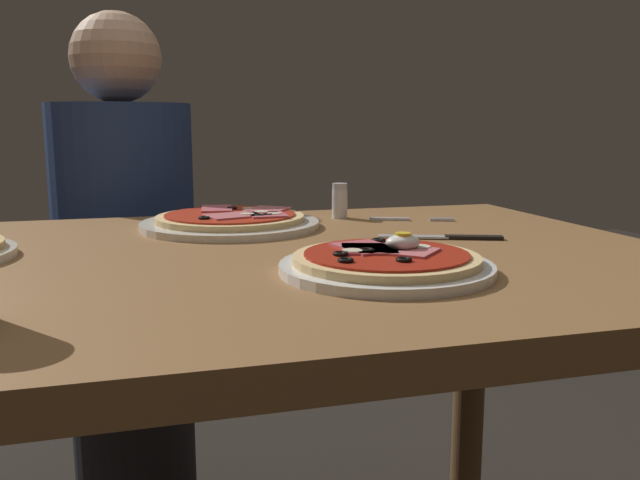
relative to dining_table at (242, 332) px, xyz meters
The scene contains 7 objects.
dining_table is the anchor object (origin of this frame).
pizza_foreground 0.25m from the dining_table, 45.82° to the right, with size 0.26×0.26×0.05m.
pizza_across_right 0.27m from the dining_table, 84.79° to the left, with size 0.31×0.31×0.03m.
fork 0.44m from the dining_table, 34.80° to the left, with size 0.15×0.07×0.00m.
knife 0.36m from the dining_table, ahead, with size 0.19×0.09×0.01m.
salt_shaker 0.42m from the dining_table, 51.85° to the left, with size 0.03×0.03×0.07m.
diner_person 0.71m from the dining_table, 103.35° to the left, with size 0.32×0.32×1.18m.
Camera 1 is at (-0.14, -0.90, 0.94)m, focal length 37.35 mm.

